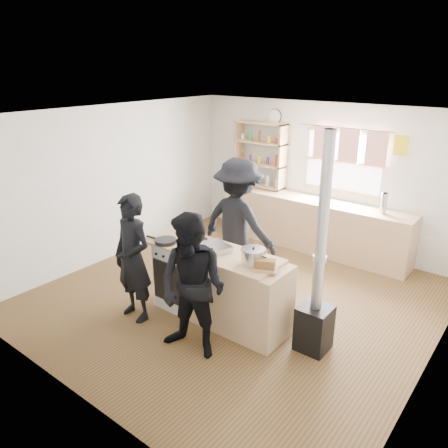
{
  "coord_description": "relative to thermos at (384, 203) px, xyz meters",
  "views": [
    {
      "loc": [
        3.17,
        -4.35,
        3.09
      ],
      "look_at": [
        -0.14,
        -0.1,
        1.1
      ],
      "focal_mm": 35.0,
      "sensor_mm": 36.0,
      "label": 1
    }
  ],
  "objects": [
    {
      "name": "stockpot_stove",
      "position": [
        -1.52,
        -2.66,
        -0.05
      ],
      "size": [
        0.21,
        0.21,
        0.17
      ],
      "color": "#B1B1B3",
      "rests_on": "cooking_island"
    },
    {
      "name": "ground",
      "position": [
        -1.18,
        -2.22,
        -1.07
      ],
      "size": [
        5.0,
        5.0,
        0.01
      ],
      "primitive_type": "cube",
      "color": "brown",
      "rests_on": "ground"
    },
    {
      "name": "bread_board",
      "position": [
        -0.34,
        -2.83,
        -0.08
      ],
      "size": [
        0.34,
        0.3,
        0.12
      ],
      "color": "tan",
      "rests_on": "cooking_island"
    },
    {
      "name": "thermos",
      "position": [
        0.0,
        0.0,
        0.0
      ],
      "size": [
        0.1,
        0.1,
        0.32
      ],
      "primitive_type": "cylinder",
      "color": "silver",
      "rests_on": "back_counter"
    },
    {
      "name": "back_counter",
      "position": [
        -1.18,
        0.0,
        -0.61
      ],
      "size": [
        3.4,
        0.55,
        0.9
      ],
      "primitive_type": "cube",
      "color": "tan",
      "rests_on": "ground"
    },
    {
      "name": "flue_heater",
      "position": [
        0.2,
        -2.6,
        -0.42
      ],
      "size": [
        0.35,
        0.35,
        2.5
      ],
      "color": "black",
      "rests_on": "ground"
    },
    {
      "name": "roast_tray",
      "position": [
        -1.11,
        -2.75,
        -0.09
      ],
      "size": [
        0.44,
        0.38,
        0.07
      ],
      "color": "silver",
      "rests_on": "cooking_island"
    },
    {
      "name": "skillet_greens",
      "position": [
        -1.76,
        -2.97,
        -0.1
      ],
      "size": [
        0.3,
        0.3,
        0.05
      ],
      "color": "black",
      "rests_on": "cooking_island"
    },
    {
      "name": "cooking_island",
      "position": [
        -1.03,
        -2.77,
        -0.59
      ],
      "size": [
        1.97,
        0.64,
        0.93
      ],
      "color": "silver",
      "rests_on": "ground"
    },
    {
      "name": "person_near_right",
      "position": [
        -0.84,
        -3.49,
        -0.24
      ],
      "size": [
        0.88,
        0.73,
        1.65
      ],
      "primitive_type": "imported",
      "rotation": [
        0.0,
        0.0,
        0.13
      ],
      "color": "black",
      "rests_on": "ground"
    },
    {
      "name": "person_near_left",
      "position": [
        -1.92,
        -3.39,
        -0.24
      ],
      "size": [
        0.63,
        0.44,
        1.64
      ],
      "primitive_type": "imported",
      "rotation": [
        0.0,
        0.0,
        -0.07
      ],
      "color": "black",
      "rests_on": "ground"
    },
    {
      "name": "person_far",
      "position": [
        -1.43,
        -1.84,
        -0.12
      ],
      "size": [
        1.24,
        0.75,
        1.88
      ],
      "primitive_type": "imported",
      "rotation": [
        0.0,
        0.0,
        3.1
      ],
      "color": "black",
      "rests_on": "ground"
    },
    {
      "name": "stockpot_counter",
      "position": [
        -0.53,
        -2.79,
        -0.04
      ],
      "size": [
        0.28,
        0.28,
        0.21
      ],
      "color": "#B9B9BC",
      "rests_on": "cooking_island"
    },
    {
      "name": "shelving_unit",
      "position": [
        -2.38,
        0.12,
        0.45
      ],
      "size": [
        1.0,
        0.28,
        1.2
      ],
      "color": "tan",
      "rests_on": "back_counter"
    }
  ]
}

